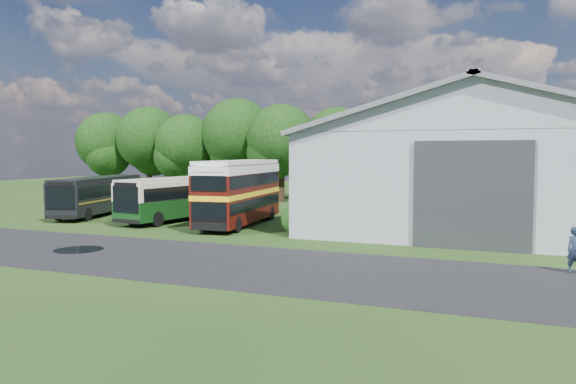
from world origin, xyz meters
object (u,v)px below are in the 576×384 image
at_px(bus_maroon_double, 239,193).
at_px(bus_dark_single, 98,195).
at_px(bus_green_single, 183,197).
at_px(visitor_a, 575,251).
at_px(storage_shed, 488,157).

xyz_separation_m(bus_maroon_double, bus_dark_single, (-11.91, 1.05, -0.54)).
distance_m(bus_green_single, bus_dark_single, 7.09).
relative_size(bus_maroon_double, bus_dark_single, 0.94).
xyz_separation_m(bus_green_single, bus_dark_single, (-7.09, -0.08, -0.06)).
height_order(bus_green_single, visitor_a, bus_green_single).
bearing_deg(bus_green_single, bus_dark_single, -172.20).
xyz_separation_m(storage_shed, bus_green_single, (-18.71, -7.07, -2.66)).
bearing_deg(bus_dark_single, storage_shed, 1.26).
relative_size(storage_shed, bus_maroon_double, 2.62).
bearing_deg(bus_maroon_double, bus_green_single, 159.76).
relative_size(bus_dark_single, visitor_a, 5.89).
bearing_deg(storage_shed, bus_dark_single, -164.51).
bearing_deg(bus_green_single, bus_maroon_double, -6.16).
xyz_separation_m(bus_green_single, bus_maroon_double, (4.82, -1.14, 0.48)).
relative_size(bus_green_single, visitor_a, 6.10).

